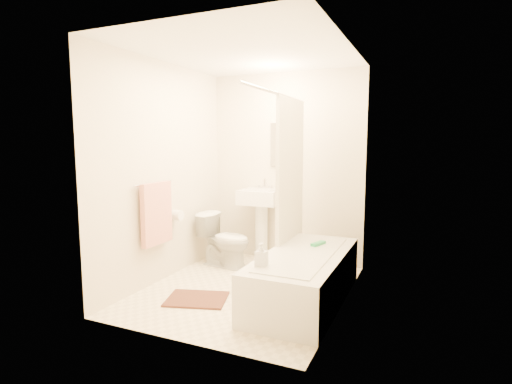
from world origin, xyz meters
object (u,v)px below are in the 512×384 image
at_px(toilet, 225,240).
at_px(bathtub, 304,277).
at_px(bath_mat, 197,299).
at_px(soap_bottle, 261,255).
at_px(sink, 261,222).

bearing_deg(toilet, bathtub, -112.74).
bearing_deg(bathtub, bath_mat, -156.89).
relative_size(toilet, soap_bottle, 3.18).
bearing_deg(bath_mat, toilet, 103.64).
bearing_deg(bath_mat, bathtub, 23.11).
bearing_deg(sink, bath_mat, -91.84).
distance_m(toilet, bathtub, 1.40).
bearing_deg(sink, bathtub, -50.35).
bearing_deg(sink, toilet, -125.12).
bearing_deg(bath_mat, soap_bottle, -9.03).
xyz_separation_m(toilet, soap_bottle, (1.00, -1.20, 0.24)).
distance_m(sink, bath_mat, 1.59).
height_order(bath_mat, soap_bottle, soap_bottle).
bearing_deg(toilet, sink, -28.78).
bearing_deg(bath_mat, sink, 88.61).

